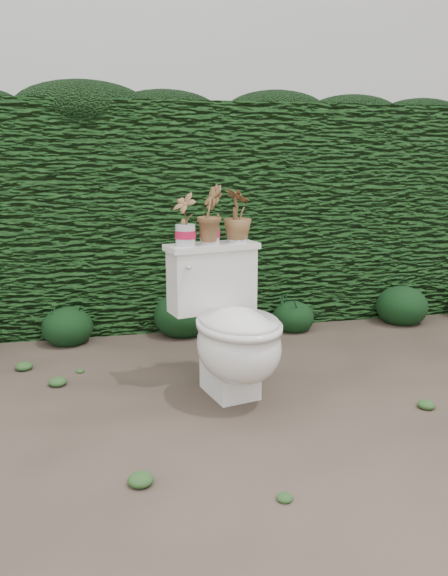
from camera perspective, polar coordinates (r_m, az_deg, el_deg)
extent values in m
plane|color=brown|center=(3.07, -0.70, -10.45)|extent=(60.00, 60.00, 0.00)
cube|color=#204E1A|center=(4.41, -5.04, 7.52)|extent=(8.00, 1.00, 1.60)
cube|color=silver|center=(8.87, -5.13, 18.08)|extent=(8.00, 3.50, 4.00)
cube|color=white|center=(3.01, 0.58, -8.88)|extent=(0.28, 0.34, 0.20)
ellipsoid|color=white|center=(2.86, 1.48, -5.83)|extent=(0.52, 0.59, 0.39)
cube|color=white|center=(3.06, -1.21, 0.81)|extent=(0.50, 0.27, 0.34)
cube|color=white|center=(3.03, -1.23, 4.23)|extent=(0.53, 0.30, 0.03)
cylinder|color=silver|center=(2.88, -3.79, 2.14)|extent=(0.03, 0.06, 0.02)
sphere|color=silver|center=(2.86, -3.57, 2.04)|extent=(0.03, 0.03, 0.03)
imported|color=#1F651F|center=(2.95, -3.96, 6.82)|extent=(0.16, 0.16, 0.26)
imported|color=#1F651F|center=(3.00, -1.47, 7.32)|extent=(0.17, 0.19, 0.30)
imported|color=#1F651F|center=(3.07, 1.36, 7.27)|extent=(0.21, 0.21, 0.28)
ellipsoid|color=#123413|center=(3.94, -15.64, -3.46)|extent=(0.34, 0.34, 0.27)
ellipsoid|color=#123413|center=(3.99, -4.22, -2.37)|extent=(0.41, 0.41, 0.33)
ellipsoid|color=#123413|center=(4.11, 7.05, -2.60)|extent=(0.30, 0.30, 0.24)
ellipsoid|color=#123413|center=(4.47, 17.63, -1.40)|extent=(0.39, 0.39, 0.31)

